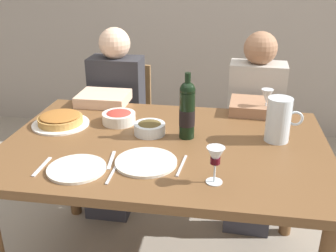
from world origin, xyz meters
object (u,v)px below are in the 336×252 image
wine_bottle (187,110)px  salad_bowl (119,117)px  diner_left (113,116)px  water_pitcher (278,122)px  dining_table (165,160)px  chair_right (252,127)px  wine_glass_left_diner (267,97)px  dinner_plate_left_setting (146,162)px  dinner_plate_right_setting (77,169)px  baked_tart (60,120)px  wine_glass_right_diner (215,158)px  olive_bowl (150,128)px  diner_right (254,124)px  chair_left (124,119)px

wine_bottle → salad_bowl: 0.40m
diner_left → water_pitcher: bearing=150.8°
dining_table → wine_bottle: 0.26m
dining_table → chair_right: (0.45, 0.87, -0.17)m
wine_glass_left_diner → dinner_plate_left_setting: 0.82m
dining_table → dinner_plate_right_setting: 0.45m
dining_table → baked_tart: bearing=167.8°
wine_glass_right_diner → baked_tart: bearing=151.4°
olive_bowl → wine_glass_left_diner: wine_glass_left_diner is taller
dining_table → baked_tart: 0.59m
dinner_plate_left_setting → diner_right: bearing=60.0°
wine_bottle → wine_glass_right_diner: wine_bottle is taller
dinner_plate_right_setting → chair_left: bearing=96.7°
wine_bottle → diner_left: (-0.54, 0.57, -0.28)m
water_pitcher → chair_right: 0.85m
dinner_plate_left_setting → diner_left: size_ratio=0.22×
chair_right → dining_table: bearing=65.4°
chair_right → salad_bowl: bearing=45.7°
diner_left → chair_right: bearing=-165.8°
wine_glass_left_diner → wine_bottle: bearing=-139.1°
wine_bottle → baked_tart: bearing=175.9°
salad_bowl → diner_right: bearing=31.4°
wine_glass_right_diner → diner_right: 1.01m
dinner_plate_left_setting → diner_right: diner_right is taller
wine_bottle → olive_bowl: size_ratio=2.09×
baked_tart → wine_glass_right_diner: size_ratio=1.96×
wine_glass_left_diner → wine_glass_right_diner: 0.77m
olive_bowl → salad_bowl: bearing=149.1°
diner_right → chair_left: bearing=-12.3°
dining_table → wine_glass_left_diner: 0.66m
baked_tart → dinner_plate_left_setting: 0.62m
wine_glass_left_diner → chair_left: size_ratio=0.18×
salad_bowl → chair_left: 0.76m
diner_right → wine_glass_left_diner: bearing=102.2°
baked_tart → dinner_plate_left_setting: baked_tart is taller
wine_bottle → dinner_plate_right_setting: wine_bottle is taller
wine_bottle → chair_left: (-0.54, 0.80, -0.40)m
salad_bowl → diner_right: diner_right is taller
wine_glass_right_diner → diner_right: diner_right is taller
water_pitcher → olive_bowl: size_ratio=1.38×
dinner_plate_right_setting → salad_bowl: bearing=86.2°
wine_glass_right_diner → diner_left: (-0.69, 0.96, -0.25)m
dinner_plate_right_setting → diner_left: diner_left is taller
dinner_plate_right_setting → chair_left: chair_left is taller
wine_bottle → water_pitcher: 0.42m
wine_glass_right_diner → chair_right: bearing=80.0°
water_pitcher → wine_glass_left_diner: bearing=95.9°
baked_tart → wine_glass_right_diner: (0.81, -0.44, 0.08)m
baked_tart → salad_bowl: salad_bowl is taller
olive_bowl → diner_left: size_ratio=0.13×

